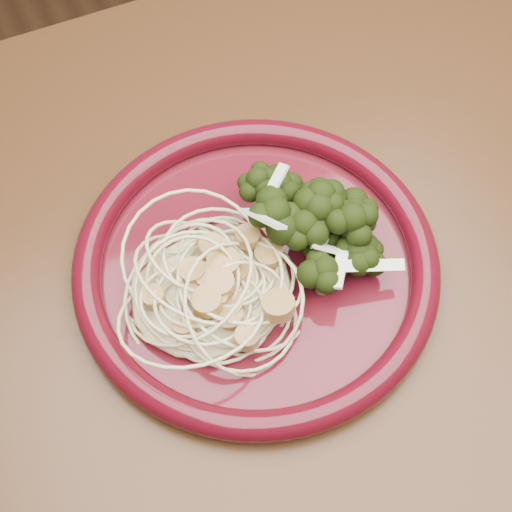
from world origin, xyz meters
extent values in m
cube|color=#472814|center=(0.00, 0.00, 0.73)|extent=(1.20, 0.80, 0.04)
cylinder|color=#472814|center=(0.55, 0.35, 0.35)|extent=(0.06, 0.06, 0.71)
cylinder|color=#4A0E18|center=(0.02, 0.06, 0.75)|extent=(0.33, 0.33, 0.01)
torus|color=#4A0913|center=(0.02, 0.06, 0.76)|extent=(0.34, 0.34, 0.02)
ellipsoid|color=beige|center=(-0.02, 0.05, 0.77)|extent=(0.14, 0.13, 0.03)
ellipsoid|color=black|center=(0.07, 0.08, 0.78)|extent=(0.11, 0.14, 0.04)
camera|label=1|loc=(-0.10, -0.19, 1.23)|focal=50.00mm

